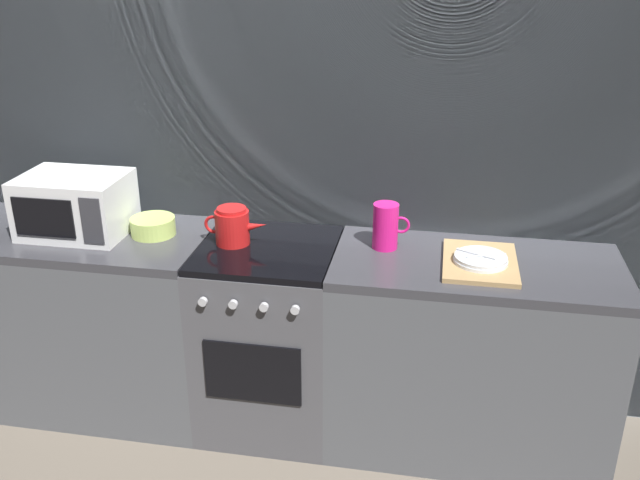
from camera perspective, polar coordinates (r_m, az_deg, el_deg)
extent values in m
plane|color=#6B6054|center=(3.51, -3.88, -14.11)|extent=(8.00, 8.00, 0.00)
cube|color=gray|center=(3.24, -3.08, 6.62)|extent=(3.60, 0.05, 2.40)
cube|color=#A8B2BC|center=(3.22, -3.17, 6.50)|extent=(3.58, 0.01, 2.39)
cube|color=#515459|center=(3.57, -18.32, -6.38)|extent=(1.20, 0.60, 0.86)
cube|color=#38383D|center=(3.38, -19.28, 0.27)|extent=(1.20, 0.60, 0.04)
cube|color=#4C4C51|center=(3.26, -4.09, -8.03)|extent=(0.60, 0.60, 0.87)
cube|color=black|center=(3.05, -4.33, -0.81)|extent=(0.59, 0.59, 0.03)
cube|color=black|center=(3.01, -5.53, -10.76)|extent=(0.42, 0.01, 0.28)
cylinder|color=#B7B7BC|center=(2.88, -9.55, -4.99)|extent=(0.04, 0.02, 0.04)
cylinder|color=#B7B7BC|center=(2.84, -7.11, -5.24)|extent=(0.04, 0.02, 0.04)
cylinder|color=#B7B7BC|center=(2.81, -4.60, -5.48)|extent=(0.04, 0.02, 0.04)
cylinder|color=#B7B7BC|center=(2.78, -2.04, -5.72)|extent=(0.04, 0.02, 0.04)
cube|color=#515459|center=(3.19, 12.02, -9.46)|extent=(1.20, 0.60, 0.86)
cube|color=#38383D|center=(2.97, 12.74, -2.14)|extent=(1.20, 0.60, 0.04)
cube|color=white|center=(3.32, -19.33, 2.75)|extent=(0.46, 0.34, 0.27)
cube|color=black|center=(3.21, -21.64, 1.70)|extent=(0.28, 0.01, 0.17)
cube|color=#333338|center=(3.11, -18.15, 1.48)|extent=(0.09, 0.01, 0.21)
cylinder|color=red|center=(3.07, -7.17, 1.03)|extent=(0.15, 0.15, 0.15)
cylinder|color=red|center=(3.04, -7.25, 2.48)|extent=(0.13, 0.13, 0.02)
cone|color=red|center=(3.03, -5.20, 1.16)|extent=(0.10, 0.04, 0.05)
torus|color=red|center=(3.09, -8.68, 1.26)|extent=(0.08, 0.01, 0.08)
cylinder|color=#B7D166|center=(3.24, -13.47, 1.10)|extent=(0.20, 0.20, 0.08)
cylinder|color=#E5197A|center=(3.00, 5.36, 1.14)|extent=(0.11, 0.11, 0.20)
torus|color=#E5197A|center=(3.00, 6.64, 1.23)|extent=(0.08, 0.01, 0.08)
cube|color=tan|center=(2.94, 12.92, -1.78)|extent=(0.30, 0.40, 0.02)
cylinder|color=silver|center=(2.92, 12.96, -1.64)|extent=(0.22, 0.22, 0.01)
cylinder|color=silver|center=(2.91, 12.99, -1.39)|extent=(0.21, 0.21, 0.01)
cylinder|color=silver|center=(2.91, 13.40, -1.22)|extent=(0.16, 0.07, 0.01)
cube|color=silver|center=(2.92, 12.61, -1.09)|extent=(0.16, 0.09, 0.00)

